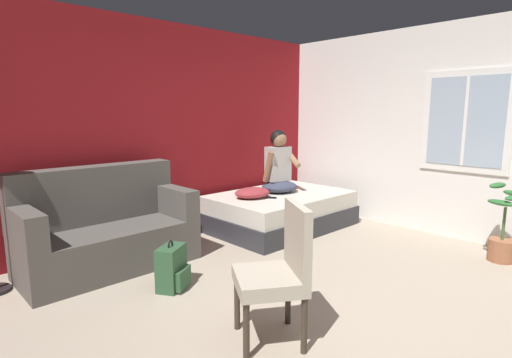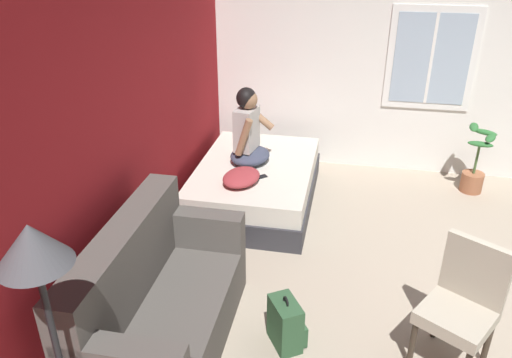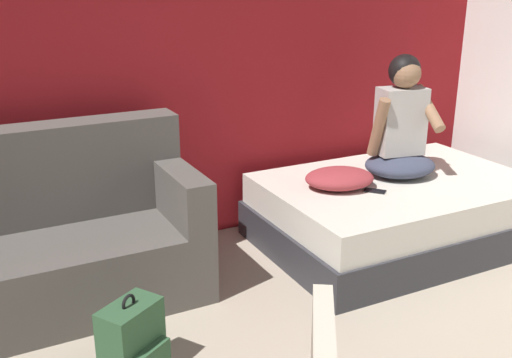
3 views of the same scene
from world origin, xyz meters
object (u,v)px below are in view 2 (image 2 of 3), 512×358
at_px(cell_phone, 261,177).
at_px(person_seated, 248,133).
at_px(potted_plant, 475,169).
at_px(side_chair, 463,302).
at_px(throw_pillow, 241,177).
at_px(bed, 256,184).
at_px(backpack, 286,324).
at_px(couch, 159,305).
at_px(floor_lamp, 39,273).

bearing_deg(cell_phone, person_seated, 169.52).
xyz_separation_m(person_seated, potted_plant, (0.72, -2.64, -0.53)).
bearing_deg(cell_phone, side_chair, 5.29).
bearing_deg(potted_plant, throw_pillow, 116.03).
distance_m(bed, potted_plant, 2.66).
bearing_deg(bed, person_seated, 56.13).
bearing_deg(backpack, bed, 17.38).
height_order(couch, potted_plant, couch).
height_order(couch, person_seated, person_seated).
distance_m(bed, cell_phone, 0.41).
bearing_deg(cell_phone, couch, -50.59).
bearing_deg(floor_lamp, couch, -6.36).
xyz_separation_m(couch, floor_lamp, (-1.01, 0.11, 1.04)).
bearing_deg(throw_pillow, bed, -6.76).
relative_size(cell_phone, floor_lamp, 0.08).
height_order(cell_phone, potted_plant, potted_plant).
distance_m(cell_phone, floor_lamp, 3.25).
height_order(throw_pillow, cell_phone, throw_pillow).
distance_m(couch, side_chair, 2.19).
bearing_deg(couch, floor_lamp, 173.64).
height_order(person_seated, backpack, person_seated).
distance_m(couch, floor_lamp, 1.45).
height_order(couch, side_chair, couch).
bearing_deg(bed, couch, 173.80).
distance_m(couch, backpack, 0.98).
bearing_deg(cell_phone, backpack, -23.50).
relative_size(person_seated, floor_lamp, 0.51).
bearing_deg(bed, potted_plant, -72.80).
xyz_separation_m(couch, throw_pillow, (1.88, -0.20, 0.16)).
relative_size(bed, potted_plant, 2.28).
relative_size(bed, person_seated, 2.21).
xyz_separation_m(person_seated, cell_phone, (-0.37, -0.21, -0.35)).
relative_size(backpack, floor_lamp, 0.27).
bearing_deg(cell_phone, throw_pillow, -84.99).
bearing_deg(couch, side_chair, -82.07).
bearing_deg(backpack, potted_plant, -32.23).
distance_m(throw_pillow, cell_phone, 0.25).
height_order(bed, throw_pillow, throw_pillow).
xyz_separation_m(backpack, throw_pillow, (1.68, 0.73, 0.36)).
distance_m(backpack, potted_plant, 3.49).
xyz_separation_m(backpack, cell_phone, (1.86, 0.56, 0.29)).
bearing_deg(floor_lamp, bed, -6.25).
height_order(person_seated, throw_pillow, person_seated).
relative_size(couch, throw_pillow, 3.55).
bearing_deg(person_seated, couch, 176.26).
distance_m(person_seated, cell_phone, 0.55).
relative_size(couch, side_chair, 1.74).
bearing_deg(backpack, couch, 102.23).
relative_size(bed, backpack, 4.23).
bearing_deg(floor_lamp, throw_pillow, -6.16).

